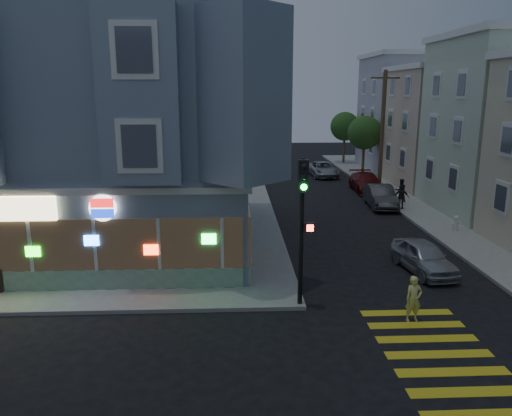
{
  "coord_description": "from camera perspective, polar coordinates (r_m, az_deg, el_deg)",
  "views": [
    {
      "loc": [
        0.45,
        -14.34,
        7.65
      ],
      "look_at": [
        1.42,
        6.64,
        2.68
      ],
      "focal_mm": 35.0,
      "sensor_mm": 36.0,
      "label": 1
    }
  ],
  "objects": [
    {
      "name": "pedestrian_b",
      "position": [
        33.55,
        16.29,
        1.22
      ],
      "size": [
        0.98,
        0.65,
        1.55
      ],
      "primitive_type": "imported",
      "rotation": [
        0.0,
        0.0,
        2.82
      ],
      "color": "black",
      "rests_on": "sidewalk_ne"
    },
    {
      "name": "street_tree_far",
      "position": [
        53.77,
        10.11,
        9.16
      ],
      "size": [
        3.0,
        3.0,
        5.3
      ],
      "color": "#4C3826",
      "rests_on": "sidewalk_ne"
    },
    {
      "name": "parked_car_d",
      "position": [
        45.73,
        7.68,
        4.41
      ],
      "size": [
        2.46,
        4.88,
        1.33
      ],
      "primitive_type": "imported",
      "rotation": [
        0.0,
        0.0,
        0.05
      ],
      "color": "#979AA1",
      "rests_on": "ground"
    },
    {
      "name": "row_house_d",
      "position": [
        52.0,
        19.16,
        10.12
      ],
      "size": [
        12.0,
        8.6,
        10.5
      ],
      "primitive_type": "cube",
      "color": "#AAA7B8",
      "rests_on": "sidewalk_ne"
    },
    {
      "name": "utility_pole",
      "position": [
        40.14,
        14.26,
        8.84
      ],
      "size": [
        2.2,
        0.3,
        9.0
      ],
      "color": "#4C3826",
      "rests_on": "sidewalk_ne"
    },
    {
      "name": "traffic_signal",
      "position": [
        17.13,
        5.38,
        -0.01
      ],
      "size": [
        0.61,
        0.59,
        5.28
      ],
      "rotation": [
        0.0,
        0.0,
        -0.03
      ],
      "color": "black",
      "rests_on": "sidewalk_nw"
    },
    {
      "name": "corner_building",
      "position": [
        26.2,
        -17.1,
        8.73
      ],
      "size": [
        14.6,
        14.6,
        11.4
      ],
      "color": "slate",
      "rests_on": "sidewalk_nw"
    },
    {
      "name": "parked_car_c",
      "position": [
        39.33,
        12.52,
        2.84
      ],
      "size": [
        2.08,
        4.95,
        1.43
      ],
      "primitive_type": "imported",
      "rotation": [
        0.0,
        0.0,
        -0.02
      ],
      "color": "maroon",
      "rests_on": "ground"
    },
    {
      "name": "parked_car_b",
      "position": [
        34.3,
        14.04,
        1.29
      ],
      "size": [
        1.84,
        4.57,
        1.48
      ],
      "primitive_type": "imported",
      "rotation": [
        0.0,
        0.0,
        -0.06
      ],
      "color": "#37393C",
      "rests_on": "ground"
    },
    {
      "name": "sidewalk_nw",
      "position": [
        40.57,
        -22.71,
        1.52
      ],
      "size": [
        33.0,
        42.0,
        0.15
      ],
      "primitive_type": "cube",
      "color": "gray",
      "rests_on": "ground"
    },
    {
      "name": "ground",
      "position": [
        16.26,
        -4.06,
        -14.79
      ],
      "size": [
        120.0,
        120.0,
        0.0
      ],
      "primitive_type": "plane",
      "color": "black",
      "rests_on": "ground"
    },
    {
      "name": "row_house_c",
      "position": [
        43.81,
        23.4,
        8.32
      ],
      "size": [
        12.0,
        8.6,
        9.0
      ],
      "primitive_type": "cube",
      "color": "#C3A997",
      "rests_on": "sidewalk_ne"
    },
    {
      "name": "pedestrian_a",
      "position": [
        35.66,
        16.21,
        1.95
      ],
      "size": [
        0.79,
        0.62,
        1.59
      ],
      "primitive_type": "imported",
      "rotation": [
        0.0,
        0.0,
        3.12
      ],
      "color": "black",
      "rests_on": "sidewalk_ne"
    },
    {
      "name": "running_child",
      "position": [
        17.88,
        17.57,
        -9.87
      ],
      "size": [
        0.63,
        0.46,
        1.59
      ],
      "primitive_type": "imported",
      "rotation": [
        0.0,
        0.0,
        0.13
      ],
      "color": "#D2D66D",
      "rests_on": "ground"
    },
    {
      "name": "street_tree_near",
      "position": [
        46.02,
        12.29,
        8.39
      ],
      "size": [
        3.0,
        3.0,
        5.3
      ],
      "color": "#4C3826",
      "rests_on": "sidewalk_ne"
    },
    {
      "name": "fire_hydrant",
      "position": [
        29.39,
        21.87,
        -1.55
      ],
      "size": [
        0.49,
        0.28,
        0.85
      ],
      "color": "silver",
      "rests_on": "sidewalk_ne"
    },
    {
      "name": "parked_car_a",
      "position": [
        22.7,
        18.62,
        -5.31
      ],
      "size": [
        2.06,
        4.1,
        1.34
      ],
      "primitive_type": "imported",
      "rotation": [
        0.0,
        0.0,
        0.13
      ],
      "color": "#A5A8AC",
      "rests_on": "ground"
    }
  ]
}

